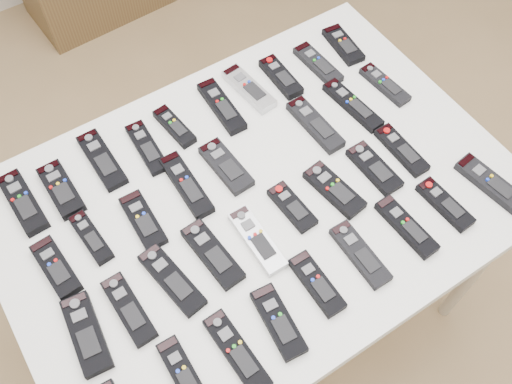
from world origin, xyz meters
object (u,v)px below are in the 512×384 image
remote_20 (172,280)px  remote_9 (343,45)px  remote_0 (23,202)px  remote_23 (292,207)px  remote_13 (187,185)px  remote_30 (278,322)px  remote_26 (401,150)px  remote_31 (317,284)px  remote_21 (213,254)px  remote_7 (281,77)px  remote_14 (226,166)px  remote_33 (406,227)px  table (256,208)px  remote_34 (445,204)px  remote_17 (385,85)px  remote_6 (249,89)px  remote_18 (86,334)px  remote_8 (318,64)px  remote_5 (222,106)px  remote_28 (184,374)px  remote_32 (360,254)px  remote_1 (61,189)px  remote_16 (353,105)px  remote_15 (315,125)px  remote_11 (91,237)px  remote_19 (129,309)px  remote_10 (56,268)px  remote_3 (147,148)px  remote_22 (257,240)px  remote_12 (143,220)px  remote_24 (334,190)px  remote_4 (174,127)px  remote_29 (237,352)px

remote_20 → remote_9: bearing=17.3°
remote_0 → remote_23: size_ratio=1.34×
remote_13 → remote_30: size_ratio=1.18×
remote_26 → remote_31: (-0.40, -0.18, 0.00)m
remote_21 → remote_7: bearing=35.3°
remote_14 → remote_33: same height
table → remote_34: 0.46m
remote_14 → remote_17: remote_14 is taller
remote_6 → remote_18: 0.77m
remote_8 → remote_26: 0.36m
remote_18 → remote_21: 0.32m
remote_8 → remote_26: (0.00, -0.36, 0.00)m
remote_14 → remote_33: bearing=-57.9°
remote_6 → remote_31: same height
remote_0 → remote_14: size_ratio=1.13×
remote_26 → remote_5: bearing=130.1°
remote_6 → remote_8: (0.22, -0.03, -0.00)m
remote_8 → remote_13: size_ratio=0.86×
remote_28 → remote_31: (0.35, 0.01, 0.00)m
remote_7 → remote_32: remote_7 is taller
remote_9 → remote_30: bearing=-131.1°
table → remote_0: (-0.49, 0.29, 0.07)m
remote_1 → remote_16: remote_1 is taller
remote_0 → remote_16: (0.86, -0.19, -0.00)m
remote_15 → remote_33: 0.37m
remote_11 → remote_19: size_ratio=0.85×
remote_7 → remote_10: 0.78m
remote_10 → remote_1: bearing=60.0°
remote_3 → remote_10: remote_10 is taller
remote_19 → remote_22: bearing=-3.5°
remote_28 → remote_21: bearing=48.2°
remote_13 → remote_14: remote_13 is taller
remote_10 → remote_13: size_ratio=0.80×
remote_9 → remote_13: bearing=-158.4°
table → remote_23: remote_23 is taller
remote_19 → remote_34: (0.76, -0.18, 0.00)m
remote_10 → remote_14: 0.47m
remote_14 → remote_17: bearing=-3.6°
remote_12 → remote_5: bearing=32.0°
remote_8 → remote_28: same height
table → remote_24: remote_24 is taller
remote_4 → remote_29: bearing=-113.0°
remote_0 → remote_1: 0.09m
remote_9 → remote_32: same height
remote_26 → remote_19: bearing=-179.5°
table → remote_16: bearing=14.2°
remote_7 → remote_22: size_ratio=0.85×
remote_14 → remote_30: size_ratio=1.00×
remote_9 → remote_26: size_ratio=0.91×
remote_3 → remote_16: bearing=-15.8°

